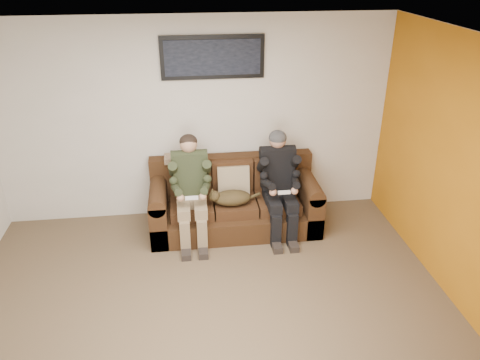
{
  "coord_description": "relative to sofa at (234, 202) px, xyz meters",
  "views": [
    {
      "loc": [
        -0.16,
        -3.43,
        3.25
      ],
      "look_at": [
        0.44,
        1.2,
        0.95
      ],
      "focal_mm": 35.0,
      "sensor_mm": 36.0,
      "label": 1
    }
  ],
  "objects": [
    {
      "name": "floor",
      "position": [
        -0.44,
        -1.83,
        -0.33
      ],
      "size": [
        5.0,
        5.0,
        0.0
      ],
      "primitive_type": "plane",
      "color": "brown",
      "rests_on": "ground"
    },
    {
      "name": "ceiling",
      "position": [
        -0.44,
        -1.83,
        2.27
      ],
      "size": [
        5.0,
        5.0,
        0.0
      ],
      "primitive_type": "plane",
      "rotation": [
        3.14,
        0.0,
        0.0
      ],
      "color": "silver",
      "rests_on": "ground"
    },
    {
      "name": "wall_back",
      "position": [
        -0.44,
        0.42,
        0.97
      ],
      "size": [
        5.0,
        0.0,
        5.0
      ],
      "primitive_type": "plane",
      "rotation": [
        1.57,
        0.0,
        0.0
      ],
      "color": "beige",
      "rests_on": "ground"
    },
    {
      "name": "sofa",
      "position": [
        0.0,
        0.0,
        0.0
      ],
      "size": [
        2.11,
        0.91,
        0.86
      ],
      "color": "#372110",
      "rests_on": "ground"
    },
    {
      "name": "throw_pillow",
      "position": [
        0.0,
        0.04,
        0.29
      ],
      "size": [
        0.4,
        0.19,
        0.4
      ],
      "primitive_type": "cube",
      "rotation": [
        -0.21,
        0.0,
        0.0
      ],
      "color": "#9A8665",
      "rests_on": "sofa"
    },
    {
      "name": "throw_blanket",
      "position": [
        -0.64,
        0.27,
        0.54
      ],
      "size": [
        0.43,
        0.21,
        0.08
      ],
      "primitive_type": "cube",
      "color": "tan",
      "rests_on": "sofa"
    },
    {
      "name": "person_left",
      "position": [
        -0.54,
        -0.18,
        0.39
      ],
      "size": [
        0.51,
        0.87,
        1.28
      ],
      "color": "#857053",
      "rests_on": "sofa"
    },
    {
      "name": "person_right",
      "position": [
        0.54,
        -0.18,
        0.39
      ],
      "size": [
        0.51,
        0.86,
        1.29
      ],
      "color": "black",
      "rests_on": "sofa"
    },
    {
      "name": "cat",
      "position": [
        -0.07,
        -0.24,
        0.2
      ],
      "size": [
        0.66,
        0.26,
        0.24
      ],
      "color": "#4E3D1E",
      "rests_on": "sofa"
    },
    {
      "name": "framed_poster",
      "position": [
        -0.2,
        0.39,
        1.77
      ],
      "size": [
        1.25,
        0.05,
        0.52
      ],
      "color": "black",
      "rests_on": "wall_back"
    }
  ]
}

